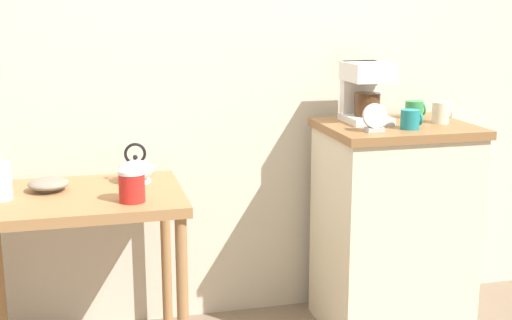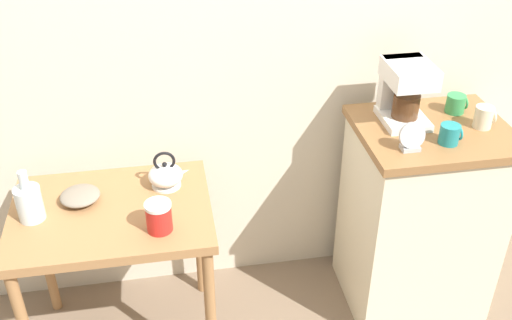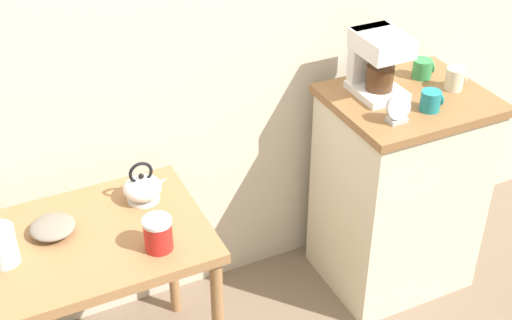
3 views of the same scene
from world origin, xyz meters
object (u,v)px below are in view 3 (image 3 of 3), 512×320
object	(u,v)px
canister_enamel	(158,234)
table_clock	(398,110)
glass_carafe_vase	(1,244)
coffee_maker	(377,60)
mug_tall_green	(423,69)
mug_small_cream	(455,79)
bowl_stoneware	(53,227)
mug_dark_teal	(431,101)
teakettle	(143,188)

from	to	relation	value
canister_enamel	table_clock	world-z (taller)	table_clock
glass_carafe_vase	coffee_maker	xyz separation A→B (m)	(1.51, 0.16, 0.27)
canister_enamel	mug_tall_green	world-z (taller)	mug_tall_green
canister_enamel	mug_small_cream	bearing A→B (deg)	8.00
canister_enamel	table_clock	bearing A→B (deg)	3.99
bowl_stoneware	coffee_maker	world-z (taller)	coffee_maker
bowl_stoneware	mug_dark_teal	distance (m)	1.47
coffee_maker	glass_carafe_vase	bearing A→B (deg)	-174.11
bowl_stoneware	coffee_maker	xyz separation A→B (m)	(1.34, 0.08, 0.32)
coffee_maker	mug_dark_teal	bearing A→B (deg)	-62.47
teakettle	table_clock	bearing A→B (deg)	-12.82
glass_carafe_vase	mug_tall_green	world-z (taller)	mug_tall_green
glass_carafe_vase	table_clock	size ratio (longest dim) A/B	1.85
bowl_stoneware	canister_enamel	distance (m)	0.38
teakettle	mug_small_cream	world-z (taller)	mug_small_cream
mug_small_cream	table_clock	size ratio (longest dim) A/B	0.80
bowl_stoneware	coffee_maker	distance (m)	1.38
mug_small_cream	table_clock	xyz separation A→B (m)	(-0.36, -0.12, 0.01)
glass_carafe_vase	mug_dark_teal	distance (m)	1.63
glass_carafe_vase	teakettle	bearing A→B (deg)	14.20
coffee_maker	mug_tall_green	distance (m)	0.27
mug_dark_teal	glass_carafe_vase	bearing A→B (deg)	177.82
teakettle	glass_carafe_vase	xyz separation A→B (m)	(-0.52, -0.13, 0.02)
teakettle	mug_tall_green	distance (m)	1.27
mug_tall_green	coffee_maker	bearing A→B (deg)	-174.93
bowl_stoneware	teakettle	distance (m)	0.35
bowl_stoneware	mug_small_cream	world-z (taller)	mug_small_cream
mug_dark_teal	table_clock	world-z (taller)	table_clock
canister_enamel	mug_tall_green	distance (m)	1.34
glass_carafe_vase	canister_enamel	distance (m)	0.50
mug_tall_green	glass_carafe_vase	bearing A→B (deg)	-174.22
teakettle	bowl_stoneware	bearing A→B (deg)	-171.05
teakettle	table_clock	size ratio (longest dim) A/B	1.50
teakettle	mug_dark_teal	size ratio (longest dim) A/B	2.02
mug_tall_green	mug_dark_teal	bearing A→B (deg)	-120.23
coffee_maker	teakettle	bearing A→B (deg)	-178.53
mug_tall_green	table_clock	size ratio (longest dim) A/B	0.76
bowl_stoneware	mug_small_cream	size ratio (longest dim) A/B	1.70
mug_dark_teal	teakettle	bearing A→B (deg)	170.17
bowl_stoneware	canister_enamel	world-z (taller)	canister_enamel
bowl_stoneware	glass_carafe_vase	world-z (taller)	glass_carafe_vase
glass_carafe_vase	coffee_maker	distance (m)	1.54
glass_carafe_vase	table_clock	distance (m)	1.47
canister_enamel	mug_small_cream	distance (m)	1.37
teakettle	mug_small_cream	distance (m)	1.32
mug_dark_teal	mug_small_cream	bearing A→B (deg)	26.99
mug_small_cream	table_clock	world-z (taller)	table_clock
mug_dark_teal	table_clock	distance (m)	0.17
canister_enamel	mug_dark_teal	world-z (taller)	mug_dark_teal
canister_enamel	coffee_maker	distance (m)	1.12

